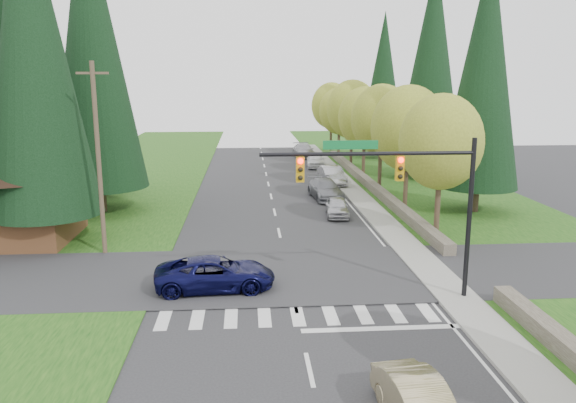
{
  "coord_description": "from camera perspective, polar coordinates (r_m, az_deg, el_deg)",
  "views": [
    {
      "loc": [
        -1.9,
        -17.27,
        9.02
      ],
      "look_at": [
        0.24,
        11.51,
        2.8
      ],
      "focal_mm": 35.0,
      "sensor_mm": 36.0,
      "label": 1
    }
  ],
  "objects": [
    {
      "name": "parked_car_b",
      "position": [
        43.81,
        3.83,
        1.25
      ],
      "size": [
        2.61,
        5.35,
        1.5
      ],
      "primitive_type": "imported",
      "rotation": [
        0.0,
        0.0,
        0.1
      ],
      "color": "slate",
      "rests_on": "ground"
    },
    {
      "name": "conifer_w_a",
      "position": [
        33.24,
        -24.55,
        14.16
      ],
      "size": [
        6.12,
        6.12,
        19.8
      ],
      "color": "#38281C",
      "rests_on": "ground"
    },
    {
      "name": "conifer_w_b",
      "position": [
        38.0,
        -26.67,
        12.07
      ],
      "size": [
        5.44,
        5.44,
        17.8
      ],
      "color": "#38281C",
      "rests_on": "ground"
    },
    {
      "name": "grass_east",
      "position": [
        41.14,
        17.1,
        -1.01
      ],
      "size": [
        14.0,
        110.0,
        0.06
      ],
      "primitive_type": "cube",
      "color": "#144111",
      "rests_on": "ground"
    },
    {
      "name": "ground",
      "position": [
        19.58,
        1.86,
        -15.28
      ],
      "size": [
        120.0,
        120.0,
        0.0
      ],
      "primitive_type": "plane",
      "color": "#28282B",
      "rests_on": "ground"
    },
    {
      "name": "decid_tree_5",
      "position": [
        67.27,
        5.24,
        9.14
      ],
      "size": [
        4.8,
        4.8,
        8.3
      ],
      "color": "#38281C",
      "rests_on": "ground"
    },
    {
      "name": "curb_east",
      "position": [
        41.06,
        7.02,
        -0.53
      ],
      "size": [
        0.2,
        80.0,
        0.13
      ],
      "primitive_type": "cube",
      "color": "gray",
      "rests_on": "ground"
    },
    {
      "name": "parked_car_e",
      "position": [
        67.91,
        1.63,
        5.19
      ],
      "size": [
        2.54,
        5.54,
        1.57
      ],
      "primitive_type": "imported",
      "rotation": [
        0.0,
        0.0,
        0.06
      ],
      "color": "#9E9FA3",
      "rests_on": "ground"
    },
    {
      "name": "suv_navy",
      "position": [
        25.05,
        -7.4,
        -7.28
      ],
      "size": [
        5.37,
        2.71,
        1.45
      ],
      "primitive_type": "imported",
      "rotation": [
        0.0,
        0.0,
        1.63
      ],
      "color": "#0B0C38",
      "rests_on": "ground"
    },
    {
      "name": "decid_tree_2",
      "position": [
        46.69,
        9.48,
        8.2
      ],
      "size": [
        5.0,
        5.0,
        8.82
      ],
      "color": "#38281C",
      "rests_on": "ground"
    },
    {
      "name": "traffic_signal",
      "position": [
        23.01,
        11.63,
        1.81
      ],
      "size": [
        8.7,
        0.37,
        6.8
      ],
      "color": "black",
      "rests_on": "ground"
    },
    {
      "name": "stone_wall_north",
      "position": [
        49.2,
        8.15,
        1.89
      ],
      "size": [
        0.7,
        40.0,
        0.7
      ],
      "primitive_type": "cube",
      "color": "#4C4438",
      "rests_on": "ground"
    },
    {
      "name": "brown_building",
      "position": [
        35.33,
        -25.96,
        1.34
      ],
      "size": [
        8.4,
        8.4,
        5.4
      ],
      "color": "#4C2D19",
      "rests_on": "ground"
    },
    {
      "name": "parked_car_c",
      "position": [
        49.8,
        4.48,
        2.63
      ],
      "size": [
        2.14,
        5.04,
        1.62
      ],
      "primitive_type": "imported",
      "rotation": [
        0.0,
        0.0,
        0.09
      ],
      "color": "#A8A7AC",
      "rests_on": "ground"
    },
    {
      "name": "conifer_e_c",
      "position": [
        67.18,
        9.66,
        12.22
      ],
      "size": [
        5.1,
        5.1,
        16.8
      ],
      "color": "#38281C",
      "rests_on": "ground"
    },
    {
      "name": "conifer_w_c",
      "position": [
        40.62,
        -19.3,
        14.71
      ],
      "size": [
        6.46,
        6.46,
        20.8
      ],
      "color": "#38281C",
      "rests_on": "ground"
    },
    {
      "name": "cross_street",
      "position": [
        26.9,
        0.04,
        -7.43
      ],
      "size": [
        120.0,
        8.0,
        0.1
      ],
      "primitive_type": "cube",
      "color": "#28282B",
      "rests_on": "ground"
    },
    {
      "name": "decid_tree_0",
      "position": [
        33.36,
        15.29,
        5.85
      ],
      "size": [
        4.8,
        4.8,
        8.37
      ],
      "color": "#38281C",
      "rests_on": "ground"
    },
    {
      "name": "decid_tree_1",
      "position": [
        40.01,
        12.12,
        7.27
      ],
      "size": [
        5.2,
        5.2,
        8.8
      ],
      "color": "#38281C",
      "rests_on": "ground"
    },
    {
      "name": "decid_tree_6",
      "position": [
        74.18,
        4.43,
        9.69
      ],
      "size": [
        5.2,
        5.2,
        8.86
      ],
      "color": "#38281C",
      "rests_on": "ground"
    },
    {
      "name": "parked_car_d",
      "position": [
        59.83,
        2.83,
        4.23
      ],
      "size": [
        2.2,
        4.72,
        1.56
      ],
      "primitive_type": "imported",
      "rotation": [
        0.0,
        0.0,
        -0.08
      ],
      "color": "white",
      "rests_on": "ground"
    },
    {
      "name": "utility_pole",
      "position": [
        30.49,
        -18.7,
        4.21
      ],
      "size": [
        1.6,
        0.24,
        10.0
      ],
      "color": "#473828",
      "rests_on": "ground"
    },
    {
      "name": "conifer_e_a",
      "position": [
        40.53,
        19.33,
        12.59
      ],
      "size": [
        5.44,
        5.44,
        17.8
      ],
      "color": "#38281C",
      "rests_on": "ground"
    },
    {
      "name": "decid_tree_4",
      "position": [
        60.4,
        6.53,
        9.28
      ],
      "size": [
        5.4,
        5.4,
        9.18
      ],
      "color": "#38281C",
      "rests_on": "ground"
    },
    {
      "name": "parked_car_a",
      "position": [
        38.24,
        5.03,
        -0.55
      ],
      "size": [
        1.85,
        3.86,
        1.27
      ],
      "primitive_type": "imported",
      "rotation": [
        0.0,
        0.0,
        -0.09
      ],
      "color": "#B7B8BC",
      "rests_on": "ground"
    },
    {
      "name": "decid_tree_3",
      "position": [
        53.54,
        7.81,
        8.46
      ],
      "size": [
        5.0,
        5.0,
        8.55
      ],
      "color": "#38281C",
      "rests_on": "ground"
    },
    {
      "name": "conifer_e_b",
      "position": [
        54.02,
        14.4,
        13.67
      ],
      "size": [
        6.12,
        6.12,
        19.8
      ],
      "color": "#38281C",
      "rests_on": "ground"
    },
    {
      "name": "conifer_w_e",
      "position": [
        46.88,
        -19.73,
        13.02
      ],
      "size": [
        5.78,
        5.78,
        18.8
      ],
      "color": "#38281C",
      "rests_on": "ground"
    },
    {
      "name": "grass_west",
      "position": [
        39.92,
        -20.28,
        -1.62
      ],
      "size": [
        14.0,
        110.0,
        0.06
      ],
      "primitive_type": "cube",
      "color": "#144111",
      "rests_on": "ground"
    },
    {
      "name": "sidewalk_east",
      "position": [
        41.23,
        8.18,
        -0.51
      ],
      "size": [
        1.8,
        80.0,
        0.13
      ],
      "primitive_type": "cube",
      "color": "gray",
      "rests_on": "ground"
    }
  ]
}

